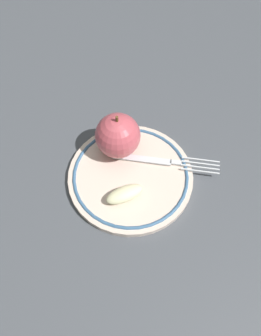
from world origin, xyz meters
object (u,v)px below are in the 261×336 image
apple_slice_front (125,194)px  fork (162,161)px  plate (130,176)px  apple_red_whole (118,136)px

apple_slice_front → fork: size_ratio=0.40×
plate → fork: fork is taller
plate → apple_red_whole: bearing=81.9°
plate → apple_slice_front: apple_slice_front is taller
apple_red_whole → apple_slice_front: (-0.04, -0.09, -0.03)m
plate → fork: bearing=-5.1°
plate → apple_red_whole: size_ratio=2.46×
plate → fork: 0.06m
plate → apple_slice_front: (-0.03, -0.03, 0.02)m
apple_red_whole → fork: 0.09m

